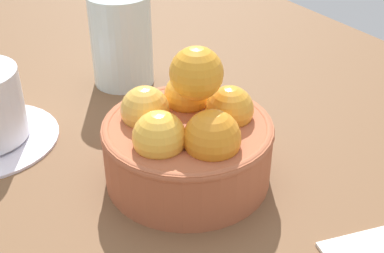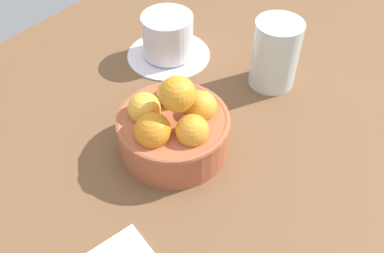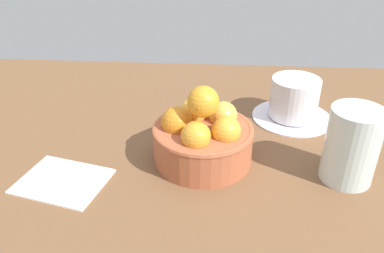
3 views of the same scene
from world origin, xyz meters
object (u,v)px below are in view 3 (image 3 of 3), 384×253
terracotta_bowl (202,136)px  water_glass (352,145)px  coffee_cup (294,101)px  folded_napkin (63,180)px

terracotta_bowl → water_glass: 21.80cm
terracotta_bowl → coffee_cup: size_ratio=1.05×
water_glass → folded_napkin: bearing=-174.4°
coffee_cup → water_glass: size_ratio=1.32×
water_glass → coffee_cup: bearing=105.5°
water_glass → folded_napkin: (-41.75, -4.10, -5.39)cm
water_glass → terracotta_bowl: bearing=171.4°
coffee_cup → water_glass: bearing=-74.5°
coffee_cup → water_glass: water_glass is taller
coffee_cup → water_glass: (5.07, -18.35, 2.11)cm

